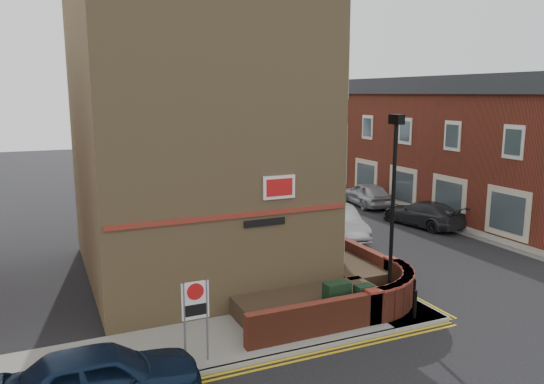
{
  "coord_description": "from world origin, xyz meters",
  "views": [
    {
      "loc": [
        -8.42,
        -12.03,
        7.05
      ],
      "look_at": [
        -1.28,
        4.0,
        3.77
      ],
      "focal_mm": 35.0,
      "sensor_mm": 36.0,
      "label": 1
    }
  ],
  "objects": [
    {
      "name": "silver_car_near",
      "position": [
        5.0,
        9.97,
        0.77
      ],
      "size": [
        2.43,
        4.87,
        1.53
      ],
      "primitive_type": "imported",
      "rotation": [
        0.0,
        0.0,
        -0.18
      ],
      "color": "#B4B8BD",
      "rests_on": "ground"
    },
    {
      "name": "zone_sign",
      "position": [
        -5.0,
        0.5,
        1.64
      ],
      "size": [
        0.72,
        0.07,
        2.2
      ],
      "color": "slate",
      "rests_on": "pavement_corner"
    },
    {
      "name": "tree_near",
      "position": [
        2.0,
        14.05,
        4.7
      ],
      "size": [
        3.64,
        3.65,
        6.7
      ],
      "color": "#382B1E",
      "rests_on": "pavement_main"
    },
    {
      "name": "bollard_near",
      "position": [
        2.0,
        0.4,
        0.57
      ],
      "size": [
        0.11,
        0.11,
        0.9
      ],
      "primitive_type": "cylinder",
      "color": "black",
      "rests_on": "pavement_corner"
    },
    {
      "name": "yellow_lines_side",
      "position": [
        -3.5,
        -0.25,
        0.01
      ],
      "size": [
        13.0,
        0.28,
        0.01
      ],
      "primitive_type": "cube",
      "color": "gold",
      "rests_on": "ground"
    },
    {
      "name": "lamppost",
      "position": [
        1.6,
        1.2,
        3.34
      ],
      "size": [
        0.25,
        0.5,
        6.3
      ],
      "color": "black",
      "rests_on": "pavement_corner"
    },
    {
      "name": "garden_wall",
      "position": [
        0.0,
        2.5,
        0.0
      ],
      "size": [
        6.8,
        6.0,
        1.2
      ],
      "primitive_type": null,
      "color": "maroon",
      "rests_on": "ground"
    },
    {
      "name": "traffic_light_assembly",
      "position": [
        2.4,
        25.0,
        2.78
      ],
      "size": [
        0.2,
        0.16,
        4.2
      ],
      "color": "black",
      "rests_on": "pavement_main"
    },
    {
      "name": "kerb_main_far",
      "position": [
        11.0,
        13.0,
        0.06
      ],
      "size": [
        0.15,
        40.0,
        0.12
      ],
      "primitive_type": "cube",
      "color": "gray",
      "rests_on": "ground"
    },
    {
      "name": "bollard_far",
      "position": [
        2.6,
        1.2,
        0.57
      ],
      "size": [
        0.11,
        0.11,
        0.9
      ],
      "primitive_type": "cylinder",
      "color": "black",
      "rests_on": "pavement_corner"
    },
    {
      "name": "kerb_main_near",
      "position": [
        3.0,
        16.0,
        0.06
      ],
      "size": [
        0.15,
        32.0,
        0.12
      ],
      "primitive_type": "cube",
      "color": "gray",
      "rests_on": "ground"
    },
    {
      "name": "red_car_main",
      "position": [
        4.77,
        20.79,
        0.64
      ],
      "size": [
        3.6,
        5.05,
        1.28
      ],
      "primitive_type": "imported",
      "rotation": [
        0.0,
        0.0,
        -0.36
      ],
      "color": "maroon",
      "rests_on": "ground"
    },
    {
      "name": "silver_car_far",
      "position": [
        10.5,
        15.68,
        0.76
      ],
      "size": [
        2.3,
        4.63,
        1.52
      ],
      "primitive_type": "imported",
      "rotation": [
        0.0,
        0.0,
        3.02
      ],
      "color": "#A5A6AD",
      "rests_on": "ground"
    },
    {
      "name": "kerb_side",
      "position": [
        -3.5,
        0.0,
        0.06
      ],
      "size": [
        13.0,
        0.15,
        0.12
      ],
      "primitive_type": "cube",
      "color": "gray",
      "rests_on": "ground"
    },
    {
      "name": "ground",
      "position": [
        0.0,
        0.0,
        0.0
      ],
      "size": [
        120.0,
        120.0,
        0.0
      ],
      "primitive_type": "plane",
      "color": "black",
      "rests_on": "ground"
    },
    {
      "name": "far_terrace_cream",
      "position": [
        14.5,
        38.0,
        4.05
      ],
      "size": [
        5.4,
        12.4,
        8.0
      ],
      "color": "beige",
      "rests_on": "ground"
    },
    {
      "name": "utility_cabinet_small",
      "position": [
        0.5,
        1.0,
        0.67
      ],
      "size": [
        0.55,
        0.4,
        1.1
      ],
      "primitive_type": "cube",
      "color": "black",
      "rests_on": "pavement_corner"
    },
    {
      "name": "far_terrace",
      "position": [
        14.5,
        17.0,
        4.04
      ],
      "size": [
        5.4,
        30.4,
        8.0
      ],
      "color": "maroon",
      "rests_on": "ground"
    },
    {
      "name": "utility_cabinet_large",
      "position": [
        -0.3,
        1.3,
        0.72
      ],
      "size": [
        0.8,
        0.45,
        1.2
      ],
      "primitive_type": "cube",
      "color": "black",
      "rests_on": "pavement_corner"
    },
    {
      "name": "tree_far",
      "position": [
        2.0,
        30.05,
        4.91
      ],
      "size": [
        3.81,
        3.81,
        7.0
      ],
      "color": "#382B1E",
      "rests_on": "pavement_main"
    },
    {
      "name": "pavement_main",
      "position": [
        2.0,
        16.0,
        0.06
      ],
      "size": [
        2.0,
        32.0,
        0.12
      ],
      "primitive_type": "cube",
      "color": "gray",
      "rests_on": "ground"
    },
    {
      "name": "tree_mid",
      "position": [
        2.0,
        22.05,
        5.2
      ],
      "size": [
        4.03,
        4.03,
        7.42
      ],
      "color": "#382B1E",
      "rests_on": "pavement_main"
    },
    {
      "name": "corner_building",
      "position": [
        -2.84,
        8.0,
        6.23
      ],
      "size": [
        8.95,
        10.4,
        13.6
      ],
      "color": "#9B7E52",
      "rests_on": "ground"
    },
    {
      "name": "grey_car_far",
      "position": [
        10.3,
        10.03,
        0.68
      ],
      "size": [
        2.69,
        4.96,
        1.36
      ],
      "primitive_type": "imported",
      "rotation": [
        0.0,
        0.0,
        3.31
      ],
      "color": "#2A2B2F",
      "rests_on": "ground"
    },
    {
      "name": "pavement_far",
      "position": [
        13.0,
        13.0,
        0.06
      ],
      "size": [
        4.0,
        40.0,
        0.12
      ],
      "primitive_type": "cube",
      "color": "gray",
      "rests_on": "ground"
    },
    {
      "name": "yellow_lines_main",
      "position": [
        3.25,
        16.0,
        0.01
      ],
      "size": [
        0.28,
        32.0,
        0.01
      ],
      "primitive_type": "cube",
      "color": "gold",
      "rests_on": "ground"
    },
    {
      "name": "navy_hatchback",
      "position": [
        -7.48,
        -0.5,
        0.76
      ],
      "size": [
        4.46,
        1.81,
        1.52
      ],
      "primitive_type": "imported",
      "rotation": [
        0.0,
        0.0,
        1.57
      ],
      "color": "#0E1C34",
      "rests_on": "ground"
    },
    {
      "name": "pavement_corner",
      "position": [
        -3.5,
        1.5,
        0.06
      ],
      "size": [
        13.0,
        3.0,
        0.12
      ],
      "primitive_type": "cube",
      "color": "gray",
      "rests_on": "ground"
    }
  ]
}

